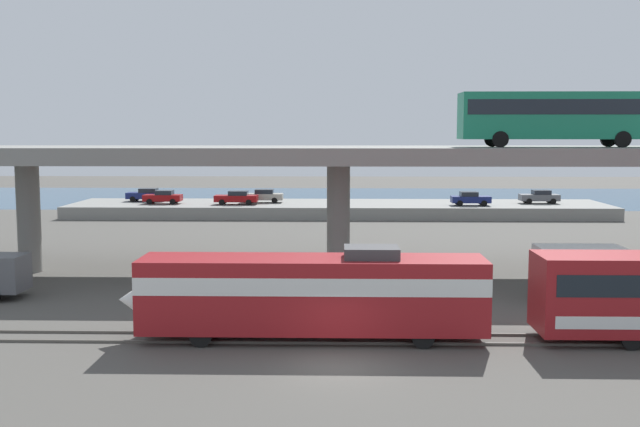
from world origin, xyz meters
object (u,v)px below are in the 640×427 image
(parked_car_1, at_px, (470,198))
(parked_car_5, at_px, (147,195))
(service_truck_east, at_px, (595,272))
(transit_bus_on_overpass, at_px, (556,114))
(parked_car_2, at_px, (163,197))
(parked_car_4, at_px, (237,197))
(parked_car_0, at_px, (540,197))
(train_locomotive, at_px, (295,291))
(parked_car_3, at_px, (263,196))

(parked_car_1, height_order, parked_car_5, same)
(service_truck_east, distance_m, parked_car_1, 40.63)
(transit_bus_on_overpass, distance_m, parked_car_2, 48.55)
(service_truck_east, distance_m, parked_car_2, 53.51)
(parked_car_2, relative_size, parked_car_4, 0.88)
(parked_car_0, relative_size, parked_car_1, 1.02)
(parked_car_0, distance_m, parked_car_2, 41.83)
(parked_car_4, height_order, parked_car_5, same)
(service_truck_east, bearing_deg, parked_car_4, 121.35)
(train_locomotive, xyz_separation_m, parked_car_4, (-9.26, 49.07, -0.08))
(service_truck_east, relative_size, parked_car_5, 1.53)
(parked_car_3, height_order, parked_car_5, same)
(transit_bus_on_overpass, xyz_separation_m, parked_car_5, (-35.60, 37.62, -8.21))
(parked_car_0, height_order, parked_car_4, same)
(parked_car_0, relative_size, parked_car_2, 1.02)
(parked_car_2, bearing_deg, transit_bus_on_overpass, 133.65)
(transit_bus_on_overpass, distance_m, parked_car_0, 37.97)
(transit_bus_on_overpass, height_order, service_truck_east, transit_bus_on_overpass)
(train_locomotive, distance_m, parked_car_0, 56.58)
(train_locomotive, xyz_separation_m, transit_bus_on_overpass, (15.52, 15.08, 8.13))
(train_locomotive, height_order, parked_car_1, train_locomotive)
(parked_car_0, bearing_deg, transit_bus_on_overpass, 76.31)
(parked_car_0, distance_m, parked_car_4, 33.61)
(transit_bus_on_overpass, relative_size, parked_car_5, 2.71)
(parked_car_2, xyz_separation_m, parked_car_5, (-2.57, 3.00, 0.00))
(parked_car_3, bearing_deg, parked_car_0, 179.33)
(train_locomotive, height_order, service_truck_east, train_locomotive)
(train_locomotive, distance_m, parked_car_2, 52.69)
(transit_bus_on_overpass, bearing_deg, parked_car_0, -103.69)
(service_truck_east, relative_size, parked_car_4, 1.45)
(parked_car_1, bearing_deg, transit_bus_on_overpass, -91.10)
(parked_car_3, bearing_deg, parked_car_5, -5.26)
(service_truck_east, distance_m, parked_car_4, 48.25)
(service_truck_east, height_order, parked_car_4, service_truck_east)
(transit_bus_on_overpass, bearing_deg, parked_car_5, -46.58)
(parked_car_5, bearing_deg, service_truck_east, 128.70)
(transit_bus_on_overpass, distance_m, parked_car_5, 52.44)
(parked_car_3, bearing_deg, transit_bus_on_overpass, 121.33)
(train_locomotive, height_order, parked_car_3, train_locomotive)
(parked_car_2, height_order, parked_car_4, same)
(service_truck_east, distance_m, parked_car_3, 49.05)
(parked_car_0, relative_size, parked_car_3, 0.92)
(parked_car_2, bearing_deg, parked_car_3, -170.82)
(transit_bus_on_overpass, relative_size, parked_car_0, 2.83)
(parked_car_1, xyz_separation_m, parked_car_4, (-25.42, 0.58, 0.00))
(parked_car_0, distance_m, parked_car_5, 44.40)
(train_locomotive, bearing_deg, service_truck_east, -153.60)
(service_truck_east, height_order, parked_car_1, service_truck_east)
(transit_bus_on_overpass, height_order, parked_car_4, transit_bus_on_overpass)
(transit_bus_on_overpass, relative_size, parked_car_3, 2.59)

